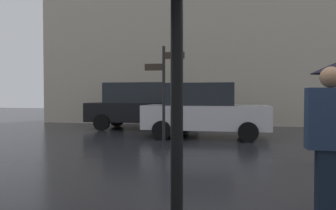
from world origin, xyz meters
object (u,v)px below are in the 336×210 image
at_px(pedestrian_with_bag, 331,136).
at_px(street_signpost, 164,86).
at_px(parked_car_left, 204,110).
at_px(parked_car_right, 141,106).
at_px(pedestrian_with_umbrella, 336,90).

relative_size(pedestrian_with_bag, street_signpost, 0.63).
bearing_deg(pedestrian_with_bag, parked_car_left, -4.42).
height_order(parked_car_left, parked_car_right, parked_car_right).
distance_m(pedestrian_with_umbrella, parked_car_left, 5.33).
xyz_separation_m(parked_car_right, street_signpost, (1.88, -4.46, 0.69)).
distance_m(pedestrian_with_bag, parked_car_right, 10.44).
bearing_deg(parked_car_right, parked_car_left, 144.15).
relative_size(parked_car_left, parked_car_right, 0.90).
height_order(pedestrian_with_bag, parked_car_right, parked_car_right).
height_order(pedestrian_with_umbrella, parked_car_right, pedestrian_with_umbrella).
distance_m(pedestrian_with_bag, parked_car_left, 7.36).
bearing_deg(street_signpost, pedestrian_with_umbrella, -32.68).
xyz_separation_m(pedestrian_with_umbrella, street_signpost, (-3.60, 2.31, 0.16)).
relative_size(pedestrian_with_umbrella, street_signpost, 0.73).
height_order(parked_car_right, street_signpost, street_signpost).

